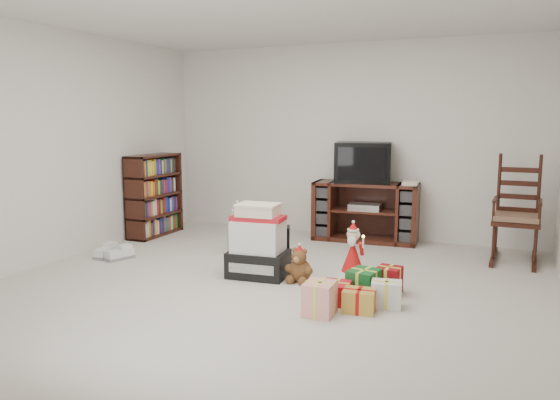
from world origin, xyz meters
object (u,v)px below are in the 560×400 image
at_px(rocking_chair, 516,223).
at_px(santa_figurine, 353,255).
at_px(sneaker_pair, 113,253).
at_px(crt_television, 363,162).
at_px(mrs_claus_figurine, 238,235).
at_px(bookshelf, 154,197).
at_px(teddy_bear, 300,267).
at_px(gift_cluster, 360,290).
at_px(gift_pile, 258,246).
at_px(red_suitcase, 271,247).
at_px(tv_stand, 365,212).

bearing_deg(rocking_chair, santa_figurine, -138.07).
height_order(sneaker_pair, crt_television, crt_television).
distance_m(rocking_chair, mrs_claus_figurine, 3.07).
relative_size(bookshelf, crt_television, 1.40).
relative_size(bookshelf, teddy_bear, 3.31).
distance_m(rocking_chair, gift_cluster, 2.40).
xyz_separation_m(gift_pile, teddy_bear, (0.44, -0.01, -0.17)).
relative_size(santa_figurine, crt_television, 0.70).
bearing_deg(gift_pile, bookshelf, 145.02).
relative_size(red_suitcase, crt_television, 0.68).
bearing_deg(crt_television, sneaker_pair, -150.72).
bearing_deg(sneaker_pair, crt_television, 46.02).
bearing_deg(tv_stand, bookshelf, -167.77).
relative_size(gift_pile, crt_television, 0.92).
bearing_deg(teddy_bear, santa_figurine, 47.42).
distance_m(teddy_bear, crt_television, 2.17).
distance_m(red_suitcase, gift_cluster, 1.32).
xyz_separation_m(red_suitcase, gift_cluster, (1.12, -0.68, -0.11)).
relative_size(tv_stand, sneaker_pair, 3.36).
bearing_deg(mrs_claus_figurine, bookshelf, 161.30).
relative_size(gift_pile, gift_cluster, 0.72).
xyz_separation_m(santa_figurine, sneaker_pair, (-2.63, -0.44, -0.15)).
height_order(red_suitcase, teddy_bear, red_suitcase).
bearing_deg(sneaker_pair, rocking_chair, 27.47).
bearing_deg(red_suitcase, teddy_bear, -53.56).
relative_size(rocking_chair, teddy_bear, 3.71).
bearing_deg(sneaker_pair, teddy_bear, 5.23).
bearing_deg(gift_cluster, crt_television, 104.65).
bearing_deg(crt_television, santa_figurine, -89.86).
distance_m(mrs_claus_figurine, crt_television, 1.87).
bearing_deg(crt_television, rocking_chair, -21.28).
xyz_separation_m(red_suitcase, santa_figurine, (0.83, 0.13, -0.02)).
relative_size(mrs_claus_figurine, sneaker_pair, 1.54).
xyz_separation_m(rocking_chair, gift_cluster, (-1.18, -2.07, -0.29)).
height_order(gift_cluster, crt_television, crt_television).
bearing_deg(teddy_bear, sneaker_pair, -179.78).
bearing_deg(gift_cluster, teddy_bear, 151.00).
height_order(bookshelf, mrs_claus_figurine, bookshelf).
relative_size(bookshelf, rocking_chair, 0.89).
height_order(tv_stand, rocking_chair, rocking_chair).
bearing_deg(red_suitcase, rocking_chair, 12.26).
xyz_separation_m(tv_stand, crt_television, (-0.05, 0.02, 0.62)).
bearing_deg(crt_television, teddy_bear, -103.71).
bearing_deg(sneaker_pair, santa_figurine, 14.52).
height_order(red_suitcase, mrs_claus_figurine, mrs_claus_figurine).
xyz_separation_m(bookshelf, gift_pile, (2.09, -1.18, -0.21)).
xyz_separation_m(mrs_claus_figurine, gift_cluster, (1.72, -1.07, -0.11)).
xyz_separation_m(rocking_chair, mrs_claus_figurine, (-2.90, -1.00, -0.18)).
bearing_deg(sneaker_pair, mrs_claus_figurine, 34.99).
height_order(gift_pile, santa_figurine, gift_pile).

